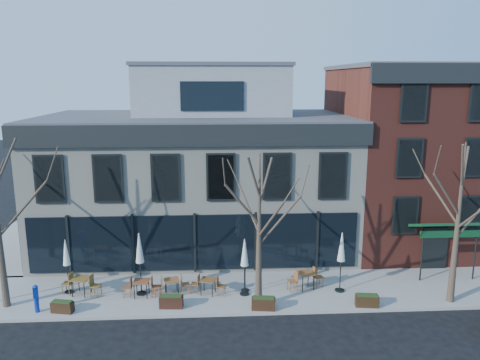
{
  "coord_description": "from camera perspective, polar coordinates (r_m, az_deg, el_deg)",
  "views": [
    {
      "loc": [
        1.04,
        -23.48,
        10.28
      ],
      "look_at": [
        2.5,
        2.0,
        4.8
      ],
      "focal_mm": 35.0,
      "sensor_mm": 36.0,
      "label": 1
    }
  ],
  "objects": [
    {
      "name": "ground",
      "position": [
        25.65,
        -5.43,
        -11.56
      ],
      "size": [
        120.0,
        120.0,
        0.0
      ],
      "primitive_type": "plane",
      "color": "black",
      "rests_on": "ground"
    },
    {
      "name": "sidewalk_front",
      "position": [
        23.75,
        2.45,
        -13.33
      ],
      "size": [
        33.5,
        4.7,
        0.15
      ],
      "primitive_type": "cube",
      "color": "gray",
      "rests_on": "ground"
    },
    {
      "name": "sidewalk_side",
      "position": [
        33.53,
        -24.78,
        -6.75
      ],
      "size": [
        4.5,
        12.0,
        0.15
      ],
      "primitive_type": "cube",
      "color": "gray",
      "rests_on": "ground"
    },
    {
      "name": "corner_building",
      "position": [
        29.1,
        -5.12,
        1.07
      ],
      "size": [
        18.39,
        10.39,
        11.1
      ],
      "color": "beige",
      "rests_on": "ground"
    },
    {
      "name": "red_brick_building",
      "position": [
        31.22,
        19.32,
        2.89
      ],
      "size": [
        8.2,
        11.78,
        11.18
      ],
      "color": "maroon",
      "rests_on": "ground"
    },
    {
      "name": "tree_mid",
      "position": [
        20.72,
        2.37,
        -6.13
      ],
      "size": [
        3.5,
        3.55,
        7.04
      ],
      "color": "#382B21",
      "rests_on": "sidewalk_front"
    },
    {
      "name": "tree_right",
      "position": [
        23.3,
        25.06,
        -4.63
      ],
      "size": [
        3.72,
        3.77,
        7.48
      ],
      "color": "#382B21",
      "rests_on": "sidewalk_front"
    },
    {
      "name": "call_box",
      "position": [
        23.16,
        -23.61,
        -12.98
      ],
      "size": [
        0.27,
        0.26,
        1.32
      ],
      "color": "#0C2BA4",
      "rests_on": "sidewalk_front"
    },
    {
      "name": "cafe_set_0",
      "position": [
        24.19,
        -18.78,
        -11.93
      ],
      "size": [
        2.03,
        0.96,
        1.04
      ],
      "color": "brown",
      "rests_on": "sidewalk_front"
    },
    {
      "name": "cafe_set_1",
      "position": [
        23.3,
        -11.91,
        -12.58
      ],
      "size": [
        1.83,
        0.76,
        0.96
      ],
      "color": "brown",
      "rests_on": "sidewalk_front"
    },
    {
      "name": "cafe_set_2",
      "position": [
        23.23,
        -8.33,
        -12.56
      ],
      "size": [
        1.8,
        0.83,
        0.93
      ],
      "color": "brown",
      "rests_on": "sidewalk_front"
    },
    {
      "name": "cafe_set_3",
      "position": [
        23.11,
        -3.92,
        -12.61
      ],
      "size": [
        1.78,
        0.85,
        0.91
      ],
      "color": "brown",
      "rests_on": "sidewalk_front"
    },
    {
      "name": "cafe_set_4",
      "position": [
        23.8,
        7.99,
        -11.81
      ],
      "size": [
        1.98,
        0.98,
        1.02
      ],
      "color": "brown",
      "rests_on": "sidewalk_front"
    },
    {
      "name": "umbrella_0",
      "position": [
        24.11,
        -20.43,
        -8.61
      ],
      "size": [
        0.43,
        0.43,
        2.7
      ],
      "color": "black",
      "rests_on": "sidewalk_front"
    },
    {
      "name": "umbrella_1",
      "position": [
        22.87,
        -12.15,
        -8.5
      ],
      "size": [
        0.49,
        0.49,
        3.08
      ],
      "color": "black",
      "rests_on": "sidewalk_front"
    },
    {
      "name": "umbrella_2",
      "position": [
        22.85,
        0.64,
        -9.32
      ],
      "size": [
        0.4,
        0.4,
        2.52
      ],
      "color": "black",
      "rests_on": "sidewalk_front"
    },
    {
      "name": "umbrella_3",
      "position": [
        22.4,
        0.55,
        -9.2
      ],
      "size": [
        0.45,
        0.45,
        2.81
      ],
      "color": "black",
      "rests_on": "sidewalk_front"
    },
    {
      "name": "umbrella_4",
      "position": [
        23.23,
        12.27,
        -8.36
      ],
      "size": [
        0.48,
        0.48,
        2.99
      ],
      "color": "black",
      "rests_on": "sidewalk_front"
    },
    {
      "name": "planter_0",
      "position": [
        22.9,
        -20.83,
        -14.22
      ],
      "size": [
        1.03,
        0.58,
        0.54
      ],
      "color": "black",
      "rests_on": "sidewalk_front"
    },
    {
      "name": "planter_1",
      "position": [
        22.11,
        -8.37,
        -14.42
      ],
      "size": [
        1.08,
        0.49,
        0.59
      ],
      "color": "black",
      "rests_on": "sidewalk_front"
    },
    {
      "name": "planter_2",
      "position": [
        21.75,
        2.89,
        -14.77
      ],
      "size": [
        1.11,
        0.55,
        0.6
      ],
      "color": "#321E10",
      "rests_on": "sidewalk_front"
    },
    {
      "name": "planter_3",
      "position": [
        22.74,
        15.22,
        -13.97
      ],
      "size": [
        1.08,
        0.55,
        0.58
      ],
      "color": "black",
      "rests_on": "sidewalk_front"
    }
  ]
}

